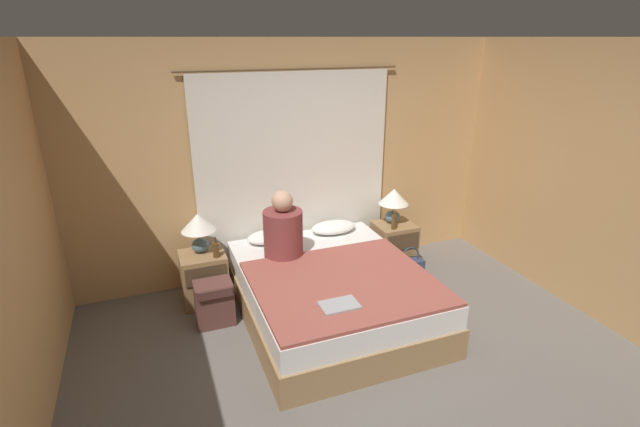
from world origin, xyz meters
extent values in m
plane|color=#66605B|center=(0.00, 0.00, 0.00)|extent=(16.00, 16.00, 0.00)
cube|color=tan|center=(0.00, 2.08, 1.25)|extent=(4.73, 0.06, 2.50)
cube|color=tan|center=(2.34, 0.00, 1.25)|extent=(0.06, 4.21, 2.50)
cube|color=silver|center=(0.00, 2.01, 1.09)|extent=(2.10, 0.03, 2.19)
cylinder|color=brown|center=(0.00, 2.01, 2.21)|extent=(2.30, 0.02, 0.02)
cube|color=#99754C|center=(0.00, 0.97, 0.14)|extent=(1.60, 1.98, 0.28)
cube|color=white|center=(0.00, 0.97, 0.39)|extent=(1.56, 1.94, 0.21)
cube|color=#937047|center=(-1.07, 1.69, 0.26)|extent=(0.44, 0.39, 0.52)
cube|color=#4C3823|center=(-1.07, 1.49, 0.38)|extent=(0.38, 0.02, 0.19)
cube|color=#937047|center=(1.07, 1.69, 0.26)|extent=(0.44, 0.39, 0.52)
cube|color=#4C3823|center=(1.07, 1.49, 0.38)|extent=(0.38, 0.02, 0.19)
ellipsoid|color=slate|center=(-1.07, 1.75, 0.59)|extent=(0.17, 0.17, 0.14)
cylinder|color=#B2A893|center=(-1.07, 1.75, 0.70)|extent=(0.02, 0.02, 0.09)
cone|color=white|center=(-1.07, 1.75, 0.83)|extent=(0.34, 0.34, 0.18)
ellipsoid|color=slate|center=(1.07, 1.75, 0.59)|extent=(0.17, 0.17, 0.14)
cylinder|color=#B2A893|center=(1.07, 1.75, 0.70)|extent=(0.02, 0.02, 0.09)
cone|color=white|center=(1.07, 1.75, 0.83)|extent=(0.34, 0.34, 0.18)
ellipsoid|color=white|center=(-0.35, 1.77, 0.56)|extent=(0.50, 0.30, 0.12)
ellipsoid|color=white|center=(0.35, 1.77, 0.56)|extent=(0.50, 0.30, 0.12)
cube|color=#994C42|center=(0.00, 0.69, 0.51)|extent=(1.54, 1.36, 0.03)
cylinder|color=brown|center=(-0.33, 1.40, 0.73)|extent=(0.38, 0.38, 0.47)
sphere|color=tan|center=(-0.33, 1.40, 1.06)|extent=(0.20, 0.20, 0.20)
cylinder|color=#513819|center=(-0.95, 1.58, 0.59)|extent=(0.07, 0.07, 0.15)
cylinder|color=#513819|center=(-0.95, 1.58, 0.69)|extent=(0.02, 0.02, 0.06)
cylinder|color=#513819|center=(0.99, 1.58, 0.60)|extent=(0.06, 0.06, 0.16)
cylinder|color=#513819|center=(0.99, 1.58, 0.71)|extent=(0.02, 0.02, 0.06)
cube|color=#9EA0A5|center=(-0.20, 0.34, 0.53)|extent=(0.30, 0.20, 0.02)
cube|color=brown|center=(-1.05, 1.26, 0.21)|extent=(0.34, 0.25, 0.42)
cube|color=#452824|center=(-1.05, 1.23, 0.38)|extent=(0.31, 0.26, 0.08)
cube|color=#333D56|center=(1.08, 1.36, 0.11)|extent=(0.32, 0.15, 0.21)
torus|color=#2B3449|center=(1.08, 1.36, 0.25)|extent=(0.24, 0.02, 0.24)
camera|label=1|loc=(-1.46, -2.53, 2.50)|focal=26.00mm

